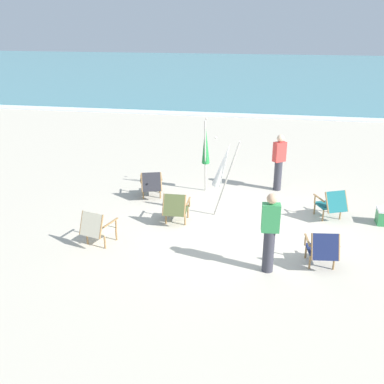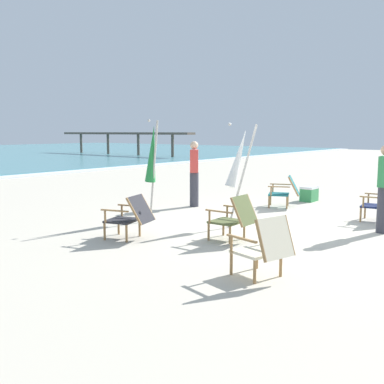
{
  "view_description": "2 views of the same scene",
  "coord_description": "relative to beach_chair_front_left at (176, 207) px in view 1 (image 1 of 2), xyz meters",
  "views": [
    {
      "loc": [
        0.48,
        -9.71,
        4.66
      ],
      "look_at": [
        -1.36,
        0.5,
        0.62
      ],
      "focal_mm": 42.0,
      "sensor_mm": 36.0,
      "label": 1
    },
    {
      "loc": [
        -8.01,
        -4.16,
        1.86
      ],
      "look_at": [
        -1.09,
        1.3,
        0.67
      ],
      "focal_mm": 42.0,
      "sensor_mm": 36.0,
      "label": 2
    }
  ],
  "objects": [
    {
      "name": "umbrella_furled_green",
      "position": [
        0.37,
        2.26,
        0.96
      ],
      "size": [
        0.22,
        0.35,
        2.12
      ],
      "color": "#B7B2A8",
      "rests_on": "ground"
    },
    {
      "name": "beach_chair_mid_center",
      "position": [
        -1.45,
        -1.39,
        0.0
      ],
      "size": [
        0.73,
        0.8,
        0.82
      ],
      "color": "beige",
      "rests_on": "ground"
    },
    {
      "name": "surf_band",
      "position": [
        1.66,
        13.17,
        -0.4
      ],
      "size": [
        80.0,
        1.1,
        0.06
      ],
      "primitive_type": "cube",
      "color": "white",
      "rests_on": "ground"
    },
    {
      "name": "person_near_chairs",
      "position": [
        2.4,
        2.75,
        0.41
      ],
      "size": [
        0.39,
        0.36,
        1.63
      ],
      "color": "#383842",
      "rests_on": "ground"
    },
    {
      "name": "beach_chair_far_center",
      "position": [
        3.71,
        0.91,
        -0.0
      ],
      "size": [
        0.82,
        0.91,
        0.79
      ],
      "color": "#196066",
      "rests_on": "ground"
    },
    {
      "name": "beach_chair_front_right",
      "position": [
        -1.0,
        1.49,
        -0.01
      ],
      "size": [
        0.77,
        0.9,
        0.77
      ],
      "color": "#28282D",
      "rests_on": "ground"
    },
    {
      "name": "sea",
      "position": [
        1.66,
        33.47,
        -0.38
      ],
      "size": [
        80.0,
        40.0,
        0.1
      ],
      "primitive_type": "cube",
      "color": "teal",
      "rests_on": "ground"
    },
    {
      "name": "umbrella_furled_white",
      "position": [
        1.05,
        0.6,
        0.9
      ],
      "size": [
        0.73,
        0.41,
        2.04
      ],
      "color": "#B7B2A8",
      "rests_on": "ground"
    },
    {
      "name": "ground_plane",
      "position": [
        1.66,
        0.07,
        -0.43
      ],
      "size": [
        80.0,
        80.0,
        0.0
      ],
      "primitive_type": "plane",
      "color": "beige"
    },
    {
      "name": "beach_chair_back_left",
      "position": [
        3.28,
        -1.5,
        0.0
      ],
      "size": [
        0.66,
        0.77,
        0.81
      ],
      "color": "#19234C",
      "rests_on": "ground"
    },
    {
      "name": "beach_chair_front_left",
      "position": [
        0.0,
        0.0,
        0.0
      ],
      "size": [
        0.61,
        0.74,
        0.8
      ],
      "color": "#515B33",
      "rests_on": "ground"
    },
    {
      "name": "person_by_waterline",
      "position": [
        2.23,
        -1.81,
        0.41
      ],
      "size": [
        0.36,
        0.23,
        1.63
      ],
      "color": "#383842",
      "rests_on": "ground"
    }
  ]
}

